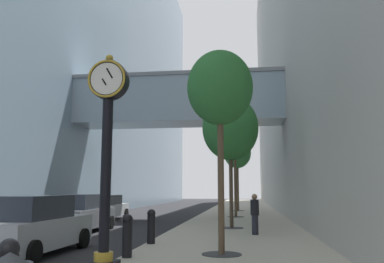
% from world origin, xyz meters
% --- Properties ---
extents(ground_plane, '(110.00, 110.00, 0.00)m').
position_xyz_m(ground_plane, '(0.00, 27.00, 0.00)').
color(ground_plane, '#262628').
rests_on(ground_plane, ground).
extents(sidewalk_right, '(5.92, 80.00, 0.14)m').
position_xyz_m(sidewalk_right, '(2.96, 30.00, 0.07)').
color(sidewalk_right, '#BCB29E').
rests_on(sidewalk_right, ground).
extents(building_block_left, '(23.28, 80.00, 35.02)m').
position_xyz_m(building_block_left, '(-12.50, 29.97, 17.45)').
color(building_block_left, '#849EB2').
rests_on(building_block_left, ground).
extents(building_block_right, '(9.00, 80.00, 33.91)m').
position_xyz_m(building_block_right, '(10.42, 30.00, 16.95)').
color(building_block_right, '#B7B2A8').
rests_on(building_block_right, ground).
extents(street_clock, '(0.84, 0.55, 4.65)m').
position_xyz_m(street_clock, '(0.50, 5.63, 2.70)').
color(street_clock, black).
rests_on(street_clock, sidewalk_right).
extents(bollard_third, '(0.28, 0.28, 1.13)m').
position_xyz_m(bollard_third, '(0.22, 8.23, 0.73)').
color(bollard_third, black).
rests_on(bollard_third, sidewalk_right).
extents(bollard_fourth, '(0.28, 0.28, 1.13)m').
position_xyz_m(bollard_fourth, '(0.22, 10.96, 0.73)').
color(bollard_fourth, black).
rests_on(bollard_fourth, sidewalk_right).
extents(street_tree_near, '(1.91, 1.91, 5.81)m').
position_xyz_m(street_tree_near, '(2.67, 9.02, 4.80)').
color(street_tree_near, '#333335').
rests_on(street_tree_near, sidewalk_right).
extents(street_tree_mid_near, '(2.69, 2.69, 6.24)m').
position_xyz_m(street_tree_mid_near, '(2.67, 16.78, 4.82)').
color(street_tree_mid_near, '#333335').
rests_on(street_tree_mid_near, sidewalk_right).
extents(street_tree_mid_far, '(2.39, 2.39, 6.84)m').
position_xyz_m(street_tree_mid_far, '(2.67, 24.54, 5.57)').
color(street_tree_mid_far, '#333335').
rests_on(street_tree_mid_far, sidewalk_right).
extents(street_tree_far, '(2.34, 2.34, 6.27)m').
position_xyz_m(street_tree_far, '(2.67, 32.30, 5.03)').
color(street_tree_far, '#333335').
rests_on(street_tree_far, sidewalk_right).
extents(pedestrian_walking, '(0.42, 0.42, 1.60)m').
position_xyz_m(pedestrian_walking, '(3.69, 14.12, 0.98)').
color(pedestrian_walking, '#23232D').
rests_on(pedestrian_walking, sidewalk_right).
extents(car_white_near, '(1.97, 4.39, 1.56)m').
position_xyz_m(car_white_near, '(-5.62, 22.92, 0.76)').
color(car_white_near, silver).
rests_on(car_white_near, ground).
extents(car_grey_mid, '(2.04, 4.52, 1.70)m').
position_xyz_m(car_grey_mid, '(-4.16, 15.44, 0.82)').
color(car_grey_mid, slate).
rests_on(car_grey_mid, ground).
extents(car_silver_far, '(2.04, 4.55, 1.73)m').
position_xyz_m(car_silver_far, '(-2.90, 9.05, 0.83)').
color(car_silver_far, '#B7BABF').
rests_on(car_silver_far, ground).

